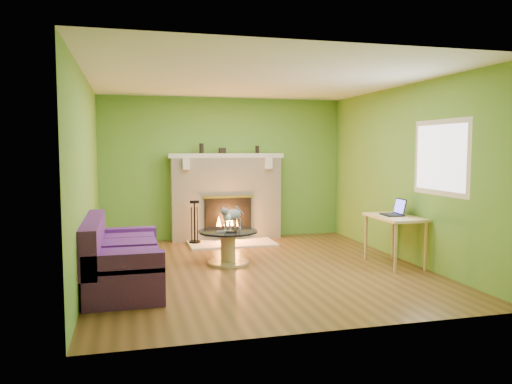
% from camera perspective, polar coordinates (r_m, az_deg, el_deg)
% --- Properties ---
extents(floor, '(5.00, 5.00, 0.00)m').
position_cam_1_polar(floor, '(7.06, 0.24, -8.68)').
color(floor, '#543618').
rests_on(floor, ground).
extents(ceiling, '(5.00, 5.00, 0.00)m').
position_cam_1_polar(ceiling, '(6.92, 0.24, 12.73)').
color(ceiling, white).
rests_on(ceiling, wall_back).
extents(wall_back, '(5.00, 0.00, 5.00)m').
position_cam_1_polar(wall_back, '(9.30, -3.67, 2.72)').
color(wall_back, '#5D9631').
rests_on(wall_back, floor).
extents(wall_front, '(5.00, 0.00, 5.00)m').
position_cam_1_polar(wall_front, '(4.50, 8.34, 0.24)').
color(wall_front, '#5D9631').
rests_on(wall_front, floor).
extents(wall_left, '(0.00, 5.00, 5.00)m').
position_cam_1_polar(wall_left, '(6.66, -18.84, 1.56)').
color(wall_left, '#5D9631').
rests_on(wall_left, floor).
extents(wall_right, '(0.00, 5.00, 5.00)m').
position_cam_1_polar(wall_right, '(7.75, 16.57, 2.06)').
color(wall_right, '#5D9631').
rests_on(wall_right, floor).
extents(window_frame, '(0.00, 1.20, 1.20)m').
position_cam_1_polar(window_frame, '(6.98, 20.36, 3.71)').
color(window_frame, silver).
rests_on(window_frame, wall_right).
extents(window_pane, '(0.00, 1.06, 1.06)m').
position_cam_1_polar(window_pane, '(6.97, 20.30, 3.71)').
color(window_pane, white).
rests_on(window_pane, wall_right).
extents(fireplace, '(2.10, 0.46, 1.58)m').
position_cam_1_polar(fireplace, '(9.16, -3.43, -0.63)').
color(fireplace, beige).
rests_on(fireplace, floor).
extents(hearth, '(1.50, 0.75, 0.03)m').
position_cam_1_polar(hearth, '(8.77, -2.76, -5.88)').
color(hearth, beige).
rests_on(hearth, floor).
extents(mantel, '(2.10, 0.28, 0.08)m').
position_cam_1_polar(mantel, '(9.10, -3.44, 4.18)').
color(mantel, beige).
rests_on(mantel, fireplace).
extents(sofa, '(0.87, 1.87, 0.84)m').
position_cam_1_polar(sofa, '(6.29, -15.34, -7.52)').
color(sofa, '#411961').
rests_on(sofa, floor).
extents(coffee_table, '(0.86, 0.86, 0.49)m').
position_cam_1_polar(coffee_table, '(7.28, -3.21, -6.00)').
color(coffee_table, tan).
rests_on(coffee_table, floor).
extents(desk, '(0.55, 0.96, 0.71)m').
position_cam_1_polar(desk, '(7.41, 15.58, -3.31)').
color(desk, tan).
rests_on(desk, floor).
extents(cat, '(0.54, 0.57, 0.36)m').
position_cam_1_polar(cat, '(7.29, -2.68, -2.93)').
color(cat, '#5D5C61').
rests_on(cat, coffee_table).
extents(remote_silver, '(0.17, 0.07, 0.02)m').
position_cam_1_polar(remote_silver, '(7.11, -3.82, -4.52)').
color(remote_silver, gray).
rests_on(remote_silver, coffee_table).
extents(remote_black, '(0.16, 0.05, 0.02)m').
position_cam_1_polar(remote_black, '(7.08, -2.77, -4.57)').
color(remote_black, black).
rests_on(remote_black, coffee_table).
extents(laptop, '(0.31, 0.35, 0.25)m').
position_cam_1_polar(laptop, '(7.42, 15.29, -1.67)').
color(laptop, black).
rests_on(laptop, desk).
extents(fire_tools, '(0.20, 0.20, 0.74)m').
position_cam_1_polar(fire_tools, '(8.75, -7.02, -3.37)').
color(fire_tools, black).
rests_on(fire_tools, hearth).
extents(mantel_vase_left, '(0.08, 0.08, 0.18)m').
position_cam_1_polar(mantel_vase_left, '(9.05, -6.25, 4.98)').
color(mantel_vase_left, black).
rests_on(mantel_vase_left, mantel).
extents(mantel_vase_right, '(0.07, 0.07, 0.14)m').
position_cam_1_polar(mantel_vase_right, '(9.25, 0.14, 4.88)').
color(mantel_vase_right, black).
rests_on(mantel_vase_right, mantel).
extents(mantel_box, '(0.12, 0.08, 0.10)m').
position_cam_1_polar(mantel_box, '(9.11, -3.86, 4.74)').
color(mantel_box, black).
rests_on(mantel_box, mantel).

